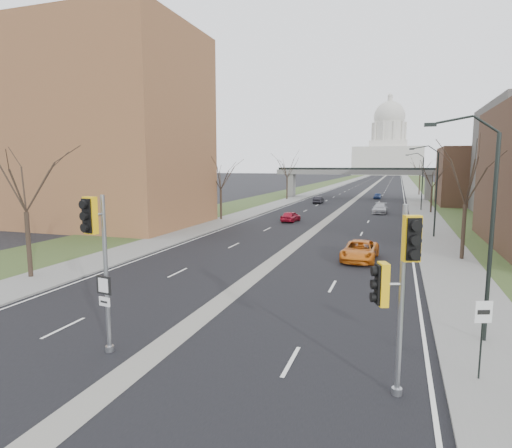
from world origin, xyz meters
The scene contains 28 objects.
ground centered at (0.00, 0.00, 0.00)m, with size 700.00×700.00×0.00m, color black.
road_surface centered at (0.00, 150.00, 0.01)m, with size 20.00×600.00×0.01m, color black.
median_strip centered at (0.00, 150.00, 0.00)m, with size 1.20×600.00×0.02m, color gray.
sidewalk_right centered at (12.00, 150.00, 0.06)m, with size 4.00×600.00×0.12m, color gray.
sidewalk_left centered at (-12.00, 150.00, 0.06)m, with size 4.00×600.00×0.12m, color gray.
grass_verge_right centered at (18.00, 150.00, 0.05)m, with size 8.00×600.00×0.10m, color #2D4520.
grass_verge_left centered at (-18.00, 150.00, 0.05)m, with size 8.00×600.00×0.10m, color #2D4520.
apartment_building centered at (-26.00, 30.00, 11.00)m, with size 25.00×16.00×22.00m, color brown.
commercial_block_far centered at (22.00, 70.00, 5.00)m, with size 14.00×14.00×10.00m, color #473321.
pedestrian_bridge centered at (0.00, 80.00, 4.84)m, with size 34.00×3.00×6.45m.
capitol centered at (0.00, 320.00, 18.60)m, with size 48.00×42.00×55.75m.
streetlight_near centered at (10.99, 6.00, 6.95)m, with size 2.61×0.20×8.70m.
streetlight_mid centered at (10.99, 32.00, 6.95)m, with size 2.61×0.20×8.70m.
streetlight_far centered at (10.99, 58.00, 6.95)m, with size 2.61×0.20×8.70m.
tree_left_a centered at (-13.00, 8.00, 6.64)m, with size 7.20×7.20×9.40m.
tree_left_b centered at (-13.00, 38.00, 6.23)m, with size 6.75×6.75×8.81m.
tree_left_c centered at (-13.00, 72.00, 7.04)m, with size 7.65×7.65×9.99m.
tree_right_a centered at (13.00, 22.00, 6.64)m, with size 7.20×7.20×9.40m.
tree_right_b centered at (13.00, 55.00, 5.82)m, with size 6.30×6.30×8.22m.
tree_right_c centered at (13.00, 95.00, 7.04)m, with size 7.65×7.65×9.99m.
signal_pole_median centered at (-1.71, 0.35, 4.10)m, with size 0.70×0.98×5.88m.
signal_pole_right centered at (8.45, 0.60, 3.81)m, with size 1.30×0.97×5.82m.
speed_limit_sign centered at (11.07, 2.54, 1.90)m, with size 0.53×0.23×2.59m.
car_left_near centered at (-4.15, 39.16, 0.66)m, with size 1.57×3.90×1.33m, color #A8132A.
car_left_far centered at (-5.40, 65.43, 0.65)m, with size 1.37×3.93×1.30m, color black.
car_right_near centered at (5.87, 19.62, 0.72)m, with size 2.38×5.16×1.43m, color #CE6816.
car_right_mid centered at (5.93, 52.37, 0.72)m, with size 2.01×4.93×1.43m, color #ACADB4.
car_right_far centered at (4.32, 80.39, 0.61)m, with size 1.44×3.59×1.22m, color navy.
Camera 1 is at (8.36, -12.02, 6.93)m, focal length 30.00 mm.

